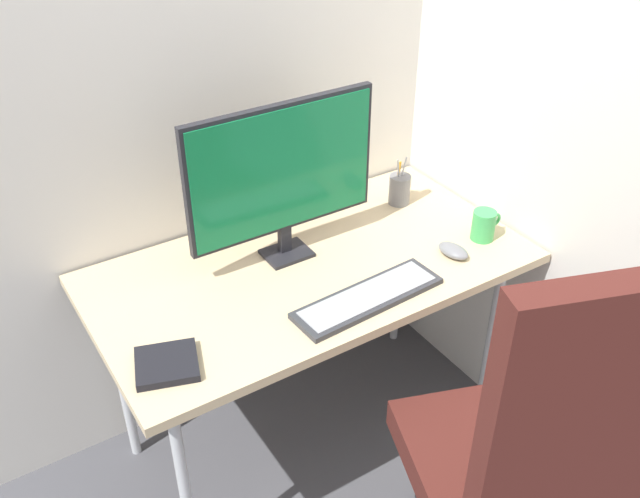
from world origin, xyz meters
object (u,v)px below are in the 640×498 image
(mouse, at_px, (453,251))
(coffee_mug, at_px, (484,225))
(notebook, at_px, (167,364))
(pen_holder, at_px, (399,189))
(keyboard, at_px, (368,298))
(monitor, at_px, (283,172))
(office_chair, at_px, (529,454))

(mouse, bearing_deg, coffee_mug, 1.13)
(notebook, bearing_deg, pen_holder, 37.34)
(keyboard, distance_m, notebook, 0.58)
(mouse, xyz_separation_m, coffee_mug, (0.14, 0.02, 0.03))
(keyboard, relative_size, coffee_mug, 4.24)
(monitor, height_order, pen_holder, monitor)
(keyboard, height_order, notebook, notebook)
(keyboard, xyz_separation_m, mouse, (0.35, 0.04, 0.01))
(monitor, relative_size, mouse, 5.70)
(monitor, relative_size, notebook, 3.91)
(mouse, relative_size, notebook, 0.69)
(mouse, xyz_separation_m, notebook, (-0.93, 0.01, -0.01))
(notebook, bearing_deg, office_chair, -26.12)
(pen_holder, relative_size, coffee_mug, 1.57)
(keyboard, distance_m, pen_holder, 0.56)
(office_chair, xyz_separation_m, coffee_mug, (0.44, 0.64, 0.15))
(mouse, relative_size, pen_holder, 0.62)
(office_chair, relative_size, coffee_mug, 11.30)
(mouse, height_order, notebook, mouse)
(pen_holder, bearing_deg, office_chair, -110.06)
(monitor, bearing_deg, notebook, -150.92)
(monitor, distance_m, keyboard, 0.43)
(mouse, height_order, coffee_mug, coffee_mug)
(mouse, relative_size, coffee_mug, 0.97)
(notebook, xyz_separation_m, coffee_mug, (1.07, 0.02, 0.04))
(office_chair, xyz_separation_m, notebook, (-0.64, 0.62, 0.11))
(monitor, distance_m, notebook, 0.63)
(keyboard, bearing_deg, mouse, 6.82)
(office_chair, relative_size, pen_holder, 7.19)
(office_chair, bearing_deg, pen_holder, 69.94)
(office_chair, xyz_separation_m, mouse, (0.29, 0.62, 0.12))
(pen_holder, bearing_deg, coffee_mug, -75.21)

